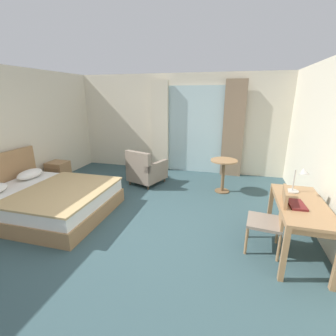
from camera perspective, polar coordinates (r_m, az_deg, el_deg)
The scene contains 13 objects.
ground at distance 4.08m, azimuth -8.55°, elevation -14.48°, with size 6.28×7.21×0.10m, color #334C51.
wall_back at distance 6.71m, azimuth 2.54°, elevation 10.56°, with size 5.88×0.12×2.62m, color beige.
balcony_glass_door at distance 6.56m, azimuth 6.64°, elevation 8.93°, with size 1.52×0.02×2.31m, color silver.
curtain_panel_left at distance 6.67m, azimuth -1.93°, elevation 9.77°, with size 0.47×0.10×2.45m, color beige.
curtain_panel_right at distance 6.38m, azimuth 15.35°, elevation 8.85°, with size 0.53×0.10×2.45m, color #897056.
bed at distance 4.86m, azimuth -27.26°, elevation -6.70°, with size 2.17×1.78×1.03m.
nightstand at distance 6.30m, azimuth -24.69°, elevation -1.09°, with size 0.44×0.41×0.55m.
writing_desk at distance 3.59m, azimuth 29.22°, elevation -8.65°, with size 0.60×1.32×0.74m.
desk_chair at distance 3.54m, azimuth 23.64°, elevation -10.74°, with size 0.49×0.51×0.92m.
desk_lamp at distance 3.72m, azimuth 29.10°, elevation -1.82°, with size 0.22×0.31×0.43m.
closed_book at distance 3.44m, azimuth 28.39°, elevation -7.69°, with size 0.18×0.33×0.03m, color maroon.
armchair_by_window at distance 5.75m, azimuth -5.32°, elevation -0.55°, with size 0.90×0.95×0.84m.
round_cafe_table at distance 5.33m, azimuth 13.14°, elevation -0.20°, with size 0.58×0.58×0.73m.
Camera 1 is at (1.47, -3.16, 2.07)m, focal length 25.47 mm.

